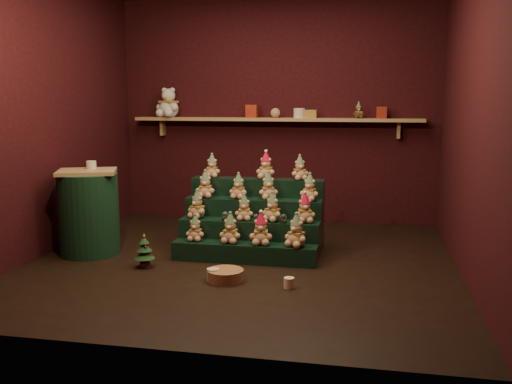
% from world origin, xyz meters
% --- Properties ---
extents(ground, '(4.00, 4.00, 0.00)m').
position_xyz_m(ground, '(0.00, 0.00, 0.00)').
color(ground, black).
rests_on(ground, ground).
extents(back_wall, '(4.00, 0.10, 2.80)m').
position_xyz_m(back_wall, '(0.00, 2.05, 1.40)').
color(back_wall, black).
rests_on(back_wall, ground).
extents(front_wall, '(4.00, 0.10, 2.80)m').
position_xyz_m(front_wall, '(0.00, -2.05, 1.40)').
color(front_wall, black).
rests_on(front_wall, ground).
extents(left_wall, '(0.10, 4.00, 2.80)m').
position_xyz_m(left_wall, '(-2.05, 0.00, 1.40)').
color(left_wall, black).
rests_on(left_wall, ground).
extents(right_wall, '(0.10, 4.00, 2.80)m').
position_xyz_m(right_wall, '(2.05, 0.00, 1.40)').
color(right_wall, black).
rests_on(right_wall, ground).
extents(back_shelf, '(3.60, 0.26, 0.24)m').
position_xyz_m(back_shelf, '(0.00, 1.87, 1.29)').
color(back_shelf, tan).
rests_on(back_shelf, ground).
extents(riser_tier_front, '(1.40, 0.22, 0.18)m').
position_xyz_m(riser_tier_front, '(0.02, 0.02, 0.09)').
color(riser_tier_front, black).
rests_on(riser_tier_front, ground).
extents(riser_tier_midfront, '(1.40, 0.22, 0.36)m').
position_xyz_m(riser_tier_midfront, '(0.02, 0.24, 0.18)').
color(riser_tier_midfront, black).
rests_on(riser_tier_midfront, ground).
extents(riser_tier_midback, '(1.40, 0.22, 0.54)m').
position_xyz_m(riser_tier_midback, '(0.02, 0.46, 0.27)').
color(riser_tier_midback, black).
rests_on(riser_tier_midback, ground).
extents(riser_tier_back, '(1.40, 0.22, 0.72)m').
position_xyz_m(riser_tier_back, '(0.02, 0.68, 0.36)').
color(riser_tier_back, black).
rests_on(riser_tier_back, ground).
extents(teddy_0, '(0.18, 0.17, 0.25)m').
position_xyz_m(teddy_0, '(-0.48, 0.03, 0.31)').
color(teddy_0, tan).
rests_on(teddy_0, riser_tier_front).
extents(teddy_1, '(0.22, 0.20, 0.29)m').
position_xyz_m(teddy_1, '(-0.12, 0.01, 0.33)').
color(teddy_1, tan).
rests_on(teddy_1, riser_tier_front).
extents(teddy_2, '(0.24, 0.22, 0.30)m').
position_xyz_m(teddy_2, '(0.18, 0.01, 0.33)').
color(teddy_2, tan).
rests_on(teddy_2, riser_tier_front).
extents(teddy_3, '(0.29, 0.28, 0.31)m').
position_xyz_m(teddy_3, '(0.52, 0.00, 0.34)').
color(teddy_3, tan).
rests_on(teddy_3, riser_tier_front).
extents(teddy_4, '(0.26, 0.25, 0.28)m').
position_xyz_m(teddy_4, '(-0.52, 0.25, 0.50)').
color(teddy_4, tan).
rests_on(teddy_4, riser_tier_midfront).
extents(teddy_5, '(0.20, 0.18, 0.26)m').
position_xyz_m(teddy_5, '(-0.03, 0.24, 0.49)').
color(teddy_5, tan).
rests_on(teddy_5, riser_tier_midfront).
extents(teddy_6, '(0.26, 0.25, 0.28)m').
position_xyz_m(teddy_6, '(0.25, 0.25, 0.50)').
color(teddy_6, tan).
rests_on(teddy_6, riser_tier_midfront).
extents(teddy_7, '(0.25, 0.23, 0.28)m').
position_xyz_m(teddy_7, '(0.57, 0.25, 0.50)').
color(teddy_7, tan).
rests_on(teddy_7, riser_tier_midfront).
extents(teddy_8, '(0.21, 0.19, 0.28)m').
position_xyz_m(teddy_8, '(-0.49, 0.44, 0.68)').
color(teddy_8, tan).
rests_on(teddy_8, riser_tier_midback).
extents(teddy_9, '(0.21, 0.19, 0.26)m').
position_xyz_m(teddy_9, '(-0.14, 0.44, 0.67)').
color(teddy_9, tan).
rests_on(teddy_9, riser_tier_midback).
extents(teddy_10, '(0.25, 0.23, 0.27)m').
position_xyz_m(teddy_10, '(0.17, 0.46, 0.68)').
color(teddy_10, tan).
rests_on(teddy_10, riser_tier_midback).
extents(teddy_11, '(0.23, 0.22, 0.27)m').
position_xyz_m(teddy_11, '(0.59, 0.46, 0.68)').
color(teddy_11, tan).
rests_on(teddy_11, riser_tier_midback).
extents(teddy_12, '(0.19, 0.17, 0.25)m').
position_xyz_m(teddy_12, '(-0.48, 0.67, 0.84)').
color(teddy_12, tan).
rests_on(teddy_12, riser_tier_back).
extents(teddy_13, '(0.22, 0.20, 0.28)m').
position_xyz_m(teddy_13, '(0.11, 0.67, 0.86)').
color(teddy_13, tan).
rests_on(teddy_13, riser_tier_back).
extents(teddy_14, '(0.23, 0.23, 0.25)m').
position_xyz_m(teddy_14, '(0.46, 0.66, 0.85)').
color(teddy_14, tan).
rests_on(teddy_14, riser_tier_back).
extents(snow_globe_a, '(0.07, 0.07, 0.09)m').
position_xyz_m(snow_globe_a, '(-0.21, 0.18, 0.41)').
color(snow_globe_a, black).
rests_on(snow_globe_a, riser_tier_midfront).
extents(snow_globe_b, '(0.06, 0.06, 0.08)m').
position_xyz_m(snow_globe_b, '(0.10, 0.18, 0.40)').
color(snow_globe_b, black).
rests_on(snow_globe_b, riser_tier_midfront).
extents(snow_globe_c, '(0.07, 0.07, 0.09)m').
position_xyz_m(snow_globe_c, '(0.37, 0.18, 0.41)').
color(snow_globe_c, black).
rests_on(snow_globe_c, riser_tier_midfront).
extents(side_table, '(0.69, 0.63, 0.85)m').
position_xyz_m(side_table, '(-1.58, -0.00, 0.42)').
color(side_table, tan).
rests_on(side_table, ground).
extents(table_ornament, '(0.10, 0.10, 0.08)m').
position_xyz_m(table_ornament, '(-1.58, 0.10, 0.89)').
color(table_ornament, beige).
rests_on(table_ornament, side_table).
extents(mini_christmas_tree, '(0.19, 0.19, 0.32)m').
position_xyz_m(mini_christmas_tree, '(-0.85, -0.35, 0.16)').
color(mini_christmas_tree, '#452918').
rests_on(mini_christmas_tree, ground).
extents(mug_left, '(0.11, 0.11, 0.11)m').
position_xyz_m(mug_left, '(-0.12, -0.62, 0.05)').
color(mug_left, beige).
rests_on(mug_left, ground).
extents(mug_right, '(0.09, 0.09, 0.09)m').
position_xyz_m(mug_right, '(0.55, -0.67, 0.04)').
color(mug_right, beige).
rests_on(mug_right, ground).
extents(wicker_basket, '(0.40, 0.40, 0.10)m').
position_xyz_m(wicker_basket, '(-0.02, -0.59, 0.05)').
color(wicker_basket, '#97643C').
rests_on(wicker_basket, ground).
extents(white_bear, '(0.42, 0.40, 0.47)m').
position_xyz_m(white_bear, '(-1.38, 1.84, 1.55)').
color(white_bear, silver).
rests_on(white_bear, back_shelf).
extents(brown_bear, '(0.16, 0.15, 0.19)m').
position_xyz_m(brown_bear, '(1.02, 1.84, 1.41)').
color(brown_bear, '#4A3018').
rests_on(brown_bear, back_shelf).
extents(gift_tin_red_a, '(0.14, 0.14, 0.16)m').
position_xyz_m(gift_tin_red_a, '(-0.29, 1.85, 1.40)').
color(gift_tin_red_a, '#A32A19').
rests_on(gift_tin_red_a, back_shelf).
extents(gift_tin_cream, '(0.14, 0.14, 0.12)m').
position_xyz_m(gift_tin_cream, '(0.30, 1.85, 1.38)').
color(gift_tin_cream, beige).
rests_on(gift_tin_cream, back_shelf).
extents(gift_tin_red_b, '(0.12, 0.12, 0.14)m').
position_xyz_m(gift_tin_red_b, '(1.29, 1.85, 1.39)').
color(gift_tin_red_b, '#A32A19').
rests_on(gift_tin_red_b, back_shelf).
extents(shelf_plush_ball, '(0.12, 0.12, 0.12)m').
position_xyz_m(shelf_plush_ball, '(0.01, 1.85, 1.38)').
color(shelf_plush_ball, tan).
rests_on(shelf_plush_ball, back_shelf).
extents(scarf_gift_box, '(0.16, 0.10, 0.10)m').
position_xyz_m(scarf_gift_box, '(0.44, 1.85, 1.37)').
color(scarf_gift_box, orange).
rests_on(scarf_gift_box, back_shelf).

